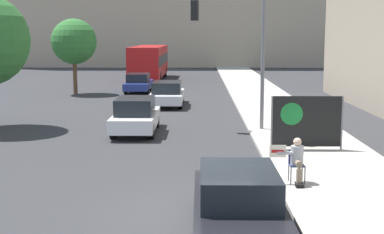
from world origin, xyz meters
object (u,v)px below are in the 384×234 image
at_px(traffic_light_pole, 237,37).
at_px(parked_car_curbside, 238,201).
at_px(seated_protester, 297,159).
at_px(car_on_road_distant, 139,83).
at_px(car_on_road_midblock, 167,94).
at_px(street_tree_midblock, 74,42).
at_px(car_on_road_nearest, 136,116).
at_px(protest_banner, 306,121).
at_px(city_bus_on_road, 149,61).
at_px(pedestrian_behind, 293,120).

xyz_separation_m(traffic_light_pole, parked_car_curbside, (-0.78, -12.07, -3.27)).
height_order(seated_protester, car_on_road_distant, car_on_road_distant).
distance_m(car_on_road_midblock, car_on_road_distant, 7.81).
bearing_deg(street_tree_midblock, car_on_road_distant, 17.06).
height_order(seated_protester, car_on_road_nearest, car_on_road_nearest).
bearing_deg(car_on_road_nearest, car_on_road_midblock, 84.82).
xyz_separation_m(parked_car_curbside, car_on_road_midblock, (-2.66, 20.16, 0.01)).
relative_size(protest_banner, city_bus_on_road, 0.20).
xyz_separation_m(car_on_road_midblock, car_on_road_distant, (-2.49, 7.40, -0.03)).
relative_size(seated_protester, parked_car_curbside, 0.29).
height_order(protest_banner, car_on_road_nearest, protest_banner).
xyz_separation_m(pedestrian_behind, car_on_road_midblock, (-5.25, 11.56, -0.32)).
relative_size(protest_banner, car_on_road_distant, 0.55).
height_order(seated_protester, traffic_light_pole, traffic_light_pole).
relative_size(seated_protester, traffic_light_pole, 0.22).
relative_size(protest_banner, traffic_light_pole, 0.44).
distance_m(traffic_light_pole, parked_car_curbside, 12.53).
relative_size(car_on_road_nearest, car_on_road_midblock, 0.91).
relative_size(parked_car_curbside, street_tree_midblock, 0.83).
distance_m(parked_car_curbside, car_on_road_nearest, 11.97).
bearing_deg(car_on_road_nearest, street_tree_midblock, 111.89).
relative_size(pedestrian_behind, traffic_light_pole, 0.31).
bearing_deg(car_on_road_distant, parked_car_curbside, -79.40).
xyz_separation_m(car_on_road_midblock, street_tree_midblock, (-6.73, 6.10, 2.90)).
relative_size(car_on_road_distant, street_tree_midblock, 0.87).
bearing_deg(traffic_light_pole, street_tree_midblock, 125.64).
xyz_separation_m(protest_banner, car_on_road_nearest, (-6.36, 3.72, -0.37)).
xyz_separation_m(car_on_road_nearest, city_bus_on_road, (-1.87, 26.41, 1.04)).
bearing_deg(seated_protester, street_tree_midblock, 128.36).
distance_m(pedestrian_behind, protest_banner, 0.92).
bearing_deg(car_on_road_distant, city_bus_on_road, 90.91).
bearing_deg(car_on_road_midblock, city_bus_on_road, 98.54).
bearing_deg(pedestrian_behind, city_bus_on_road, 49.63).
xyz_separation_m(pedestrian_behind, city_bus_on_road, (-7.91, 29.27, 0.75)).
height_order(parked_car_curbside, car_on_road_distant, parked_car_curbside).
xyz_separation_m(pedestrian_behind, car_on_road_distant, (-7.75, 18.96, -0.34)).
relative_size(protest_banner, car_on_road_midblock, 0.53).
relative_size(car_on_road_midblock, street_tree_midblock, 0.91).
height_order(car_on_road_nearest, car_on_road_midblock, car_on_road_nearest).
xyz_separation_m(parked_car_curbside, city_bus_on_road, (-5.32, 37.87, 1.08)).
relative_size(protest_banner, parked_car_curbside, 0.58).
xyz_separation_m(pedestrian_behind, car_on_road_nearest, (-6.04, 2.86, -0.29)).
bearing_deg(car_on_road_midblock, traffic_light_pole, -66.97).
height_order(traffic_light_pole, street_tree_midblock, traffic_light_pole).
xyz_separation_m(protest_banner, parked_car_curbside, (-2.91, -7.74, -0.41)).
bearing_deg(street_tree_midblock, seated_protester, -63.86).
bearing_deg(pedestrian_behind, traffic_light_pole, 62.08).
xyz_separation_m(pedestrian_behind, protest_banner, (0.32, -0.86, 0.08)).
bearing_deg(protest_banner, street_tree_midblock, 123.60).
bearing_deg(street_tree_midblock, car_on_road_nearest, -68.11).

